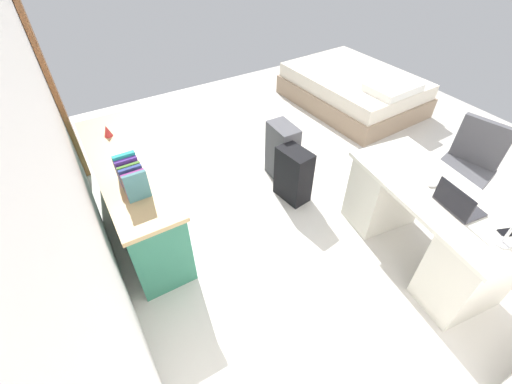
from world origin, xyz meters
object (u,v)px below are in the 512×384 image
at_px(figurine_small, 107,131).
at_px(cell_phone_near_laptop, 509,232).
at_px(computer_mouse, 433,184).
at_px(desk, 424,224).
at_px(office_chair, 462,174).
at_px(suitcase_black, 293,175).
at_px(suitcase_spare_grey, 282,152).
at_px(bed, 353,89).
at_px(laptop, 457,203).
at_px(credenza, 133,195).

bearing_deg(figurine_small, cell_phone_near_laptop, -141.86).
relative_size(computer_mouse, cell_phone_near_laptop, 0.74).
distance_m(desk, office_chair, 0.86).
distance_m(suitcase_black, cell_phone_near_laptop, 1.85).
bearing_deg(cell_phone_near_laptop, suitcase_black, 38.93).
bearing_deg(suitcase_spare_grey, desk, -164.60).
relative_size(bed, laptop, 5.82).
xyz_separation_m(bed, suitcase_spare_grey, (-0.89, 1.89, 0.09)).
xyz_separation_m(laptop, figurine_small, (2.28, 1.95, 0.02)).
bearing_deg(bed, office_chair, 163.30).
xyz_separation_m(computer_mouse, figurine_small, (2.03, 2.03, 0.05)).
relative_size(credenza, cell_phone_near_laptop, 13.24).
bearing_deg(computer_mouse, figurine_small, 52.81).
xyz_separation_m(suitcase_black, computer_mouse, (-1.11, -0.51, 0.47)).
xyz_separation_m(credenza, figurine_small, (0.48, 0.00, 0.43)).
relative_size(suitcase_black, cell_phone_near_laptop, 4.33).
bearing_deg(office_chair, bed, -16.70).
bearing_deg(bed, figurine_small, 95.41).
bearing_deg(desk, cell_phone_near_laptop, -173.99).
bearing_deg(computer_mouse, laptop, 170.98).
height_order(computer_mouse, cell_phone_near_laptop, computer_mouse).
relative_size(bed, computer_mouse, 19.61).
bearing_deg(computer_mouse, cell_phone_near_laptop, -169.30).
bearing_deg(laptop, office_chair, -65.03).
bearing_deg(desk, office_chair, -74.10).
bearing_deg(credenza, office_chair, -116.14).
distance_m(credenza, suitcase_spare_grey, 1.61).
bearing_deg(office_chair, cell_phone_near_laptop, 134.04).
distance_m(desk, laptop, 0.44).
bearing_deg(suitcase_spare_grey, credenza, 88.08).
bearing_deg(office_chair, desk, 105.90).
xyz_separation_m(credenza, suitcase_black, (-0.44, -1.51, -0.08)).
xyz_separation_m(suitcase_black, laptop, (-1.37, -0.44, 0.50)).
bearing_deg(credenza, computer_mouse, -127.41).
bearing_deg(desk, credenza, 50.89).
bearing_deg(office_chair, computer_mouse, 101.17).
xyz_separation_m(bed, laptop, (-2.61, 1.54, 0.55)).
relative_size(suitcase_black, figurine_small, 5.35).
relative_size(credenza, laptop, 5.34).
distance_m(desk, computer_mouse, 0.38).
bearing_deg(suitcase_spare_grey, figurine_small, 71.80).
xyz_separation_m(desk, bed, (2.44, -1.49, -0.15)).
bearing_deg(office_chair, credenza, 63.86).
distance_m(credenza, cell_phone_near_laptop, 2.99).
height_order(credenza, bed, credenza).
bearing_deg(laptop, figurine_small, 40.55).
distance_m(office_chair, laptop, 1.04).
relative_size(credenza, suitcase_spare_grey, 2.73).
bearing_deg(figurine_small, desk, -136.43).
bearing_deg(office_chair, figurine_small, 56.60).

